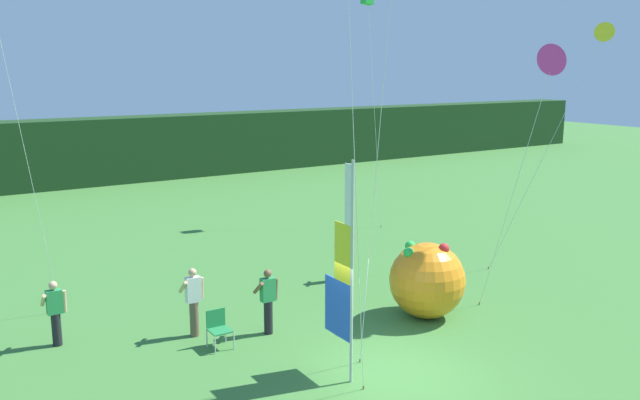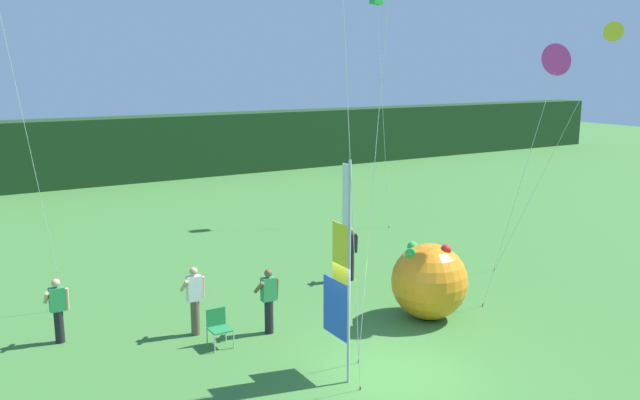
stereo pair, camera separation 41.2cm
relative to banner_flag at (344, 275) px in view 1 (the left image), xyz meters
name	(u,v)px [view 1 (the left image)]	position (x,y,z in m)	size (l,w,h in m)	color
ground_plane	(394,376)	(0.93, -0.58, -2.27)	(120.00, 120.00, 0.00)	#3D7533
distant_treeline	(83,152)	(0.93, 27.25, -0.42)	(80.00, 2.40, 3.71)	#193819
banner_flag	(344,275)	(0.00, 0.00, 0.00)	(0.06, 1.03, 4.74)	#B7B7BC
person_near_banner	(193,300)	(-1.88, 3.77, -1.34)	(0.55, 0.48, 1.74)	brown
person_mid_field	(268,300)	(-0.26, 2.93, -1.39)	(0.55, 0.48, 1.66)	black
person_far_left	(55,311)	(-4.87, 5.00, -1.42)	(0.55, 0.48, 1.60)	black
person_far_right	(346,252)	(3.78, 5.36, -1.37)	(0.55, 0.48, 1.69)	black
inflatable_balloon	(427,280)	(3.82, 1.67, -1.26)	(2.01, 2.01, 2.07)	orange
folding_chair	(218,326)	(-1.63, 2.86, -1.76)	(0.51, 0.51, 0.89)	#BCBCC1
kite_magenta_delta_1	(554,59)	(6.99, 0.63, 4.46)	(1.64, 1.38, 7.19)	brown
kite_yellow_delta_4	(604,35)	(11.86, 2.64, 5.28)	(3.83, 1.51, 7.95)	brown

